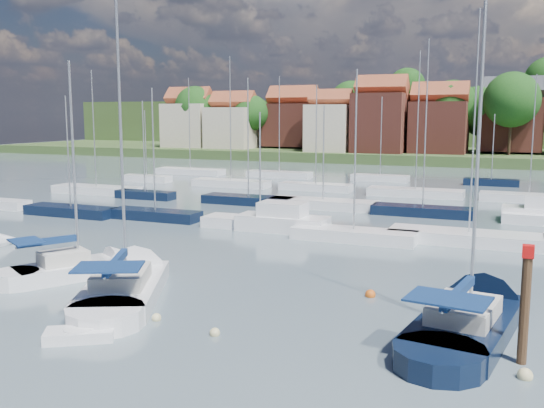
% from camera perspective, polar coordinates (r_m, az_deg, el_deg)
% --- Properties ---
extents(ground, '(260.00, 260.00, 0.00)m').
position_cam_1_polar(ground, '(63.97, 12.08, 0.31)').
color(ground, '#45565E').
rests_on(ground, ground).
extents(sailboat_left, '(6.69, 9.18, 12.62)m').
position_cam_1_polar(sailboat_left, '(35.35, -17.03, -5.85)').
color(sailboat_left, white).
rests_on(sailboat_left, ground).
extents(sailboat_centre, '(8.44, 12.94, 17.22)m').
position_cam_1_polar(sailboat_centre, '(32.26, -13.16, -7.10)').
color(sailboat_centre, white).
rests_on(sailboat_centre, ground).
extents(sailboat_navy, '(5.10, 12.90, 17.34)m').
position_cam_1_polar(sailboat_navy, '(27.78, 18.61, -9.89)').
color(sailboat_navy, black).
rests_on(sailboat_navy, ground).
extents(tender, '(2.92, 2.48, 0.58)m').
position_cam_1_polar(tender, '(25.71, -17.65, -11.64)').
color(tender, white).
rests_on(tender, ground).
extents(timber_piling, '(0.40, 0.40, 6.60)m').
position_cam_1_polar(timber_piling, '(23.82, 22.57, -10.87)').
color(timber_piling, '#4C331E').
rests_on(timber_piling, ground).
extents(buoy_c, '(0.42, 0.42, 0.42)m').
position_cam_1_polar(buoy_c, '(27.30, -10.81, -10.69)').
color(buoy_c, beige).
rests_on(buoy_c, ground).
extents(buoy_d, '(0.43, 0.43, 0.43)m').
position_cam_1_polar(buoy_d, '(25.23, -5.40, -12.20)').
color(buoy_d, beige).
rests_on(buoy_d, ground).
extents(buoy_e, '(0.52, 0.52, 0.52)m').
position_cam_1_polar(buoy_e, '(30.47, 9.23, -8.60)').
color(buoy_e, '#D85914').
rests_on(buoy_e, ground).
extents(buoy_f, '(0.53, 0.53, 0.53)m').
position_cam_1_polar(buoy_f, '(23.05, 22.70, -14.90)').
color(buoy_f, beige).
rests_on(buoy_f, ground).
extents(marina_field, '(79.62, 41.41, 15.93)m').
position_cam_1_polar(marina_field, '(58.86, 13.05, 0.01)').
color(marina_field, white).
rests_on(marina_field, ground).
extents(far_shore_town, '(212.46, 90.00, 22.27)m').
position_cam_1_polar(far_shore_town, '(155.32, 19.28, 6.45)').
color(far_shore_town, '#3E5A2D').
rests_on(far_shore_town, ground).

